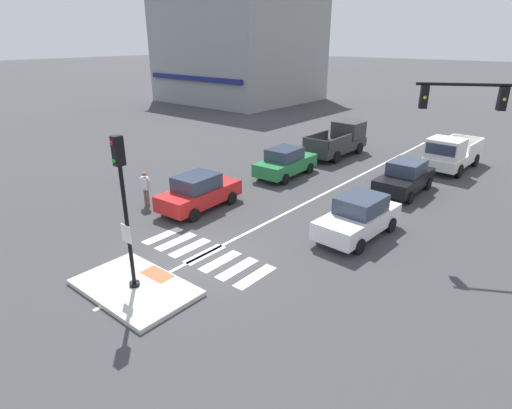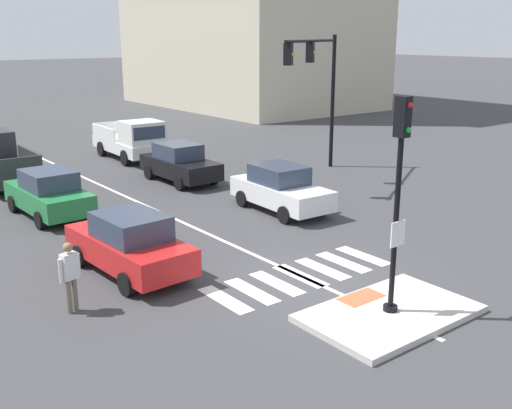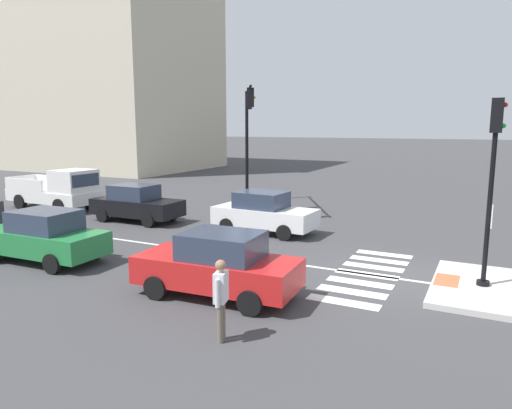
{
  "view_description": "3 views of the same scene",
  "coord_description": "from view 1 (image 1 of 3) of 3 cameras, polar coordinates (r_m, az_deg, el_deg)",
  "views": [
    {
      "loc": [
        10.15,
        -8.79,
        7.39
      ],
      "look_at": [
        0.55,
        2.7,
        1.41
      ],
      "focal_mm": 29.52,
      "sensor_mm": 36.0,
      "label": 1
    },
    {
      "loc": [
        -9.94,
        -10.48,
        6.08
      ],
      "look_at": [
        1.3,
        4.0,
        0.93
      ],
      "focal_mm": 42.37,
      "sensor_mm": 36.0,
      "label": 2
    },
    {
      "loc": [
        -13.02,
        -2.53,
        4.23
      ],
      "look_at": [
        1.05,
        4.55,
        1.57
      ],
      "focal_mm": 32.88,
      "sensor_mm": 36.0,
      "label": 3
    }
  ],
  "objects": [
    {
      "name": "ground_plane",
      "position": [
        15.33,
        -8.16,
        -7.29
      ],
      "size": [
        300.0,
        300.0,
        0.0
      ],
      "primitive_type": "plane",
      "color": "#3D3D3F"
    },
    {
      "name": "traffic_island",
      "position": [
        13.97,
        -16.07,
        -10.75
      ],
      "size": [
        3.91,
        2.44,
        0.15
      ],
      "primitive_type": "cube",
      "color": "beige",
      "rests_on": "ground"
    },
    {
      "name": "tactile_pad_front",
      "position": [
        14.34,
        -13.24,
        -9.17
      ],
      "size": [
        1.1,
        0.6,
        0.01
      ],
      "primitive_type": "cube",
      "color": "#DB5B38",
      "rests_on": "traffic_island"
    },
    {
      "name": "signal_pole",
      "position": [
        12.68,
        -17.46,
        0.51
      ],
      "size": [
        0.44,
        0.38,
        4.74
      ],
      "color": "black",
      "rests_on": "traffic_island"
    },
    {
      "name": "crosswalk_stripe_a",
      "position": [
        17.24,
        -12.49,
        -4.14
      ],
      "size": [
        0.44,
        1.8,
        0.01
      ],
      "primitive_type": "cube",
      "color": "silver",
      "rests_on": "ground"
    },
    {
      "name": "crosswalk_stripe_b",
      "position": [
        16.67,
        -10.78,
        -4.94
      ],
      "size": [
        0.44,
        1.8,
        0.01
      ],
      "primitive_type": "cube",
      "color": "silver",
      "rests_on": "ground"
    },
    {
      "name": "crosswalk_stripe_c",
      "position": [
        16.11,
        -8.93,
        -5.79
      ],
      "size": [
        0.44,
        1.8,
        0.01
      ],
      "primitive_type": "cube",
      "color": "silver",
      "rests_on": "ground"
    },
    {
      "name": "crosswalk_stripe_d",
      "position": [
        15.58,
        -6.96,
        -6.69
      ],
      "size": [
        0.44,
        1.8,
        0.01
      ],
      "primitive_type": "cube",
      "color": "silver",
      "rests_on": "ground"
    },
    {
      "name": "crosswalk_stripe_e",
      "position": [
        15.07,
        -4.84,
        -7.65
      ],
      "size": [
        0.44,
        1.8,
        0.01
      ],
      "primitive_type": "cube",
      "color": "silver",
      "rests_on": "ground"
    },
    {
      "name": "crosswalk_stripe_f",
      "position": [
        14.59,
        -2.56,
        -8.66
      ],
      "size": [
        0.44,
        1.8,
        0.01
      ],
      "primitive_type": "cube",
      "color": "silver",
      "rests_on": "ground"
    },
    {
      "name": "crosswalk_stripe_g",
      "position": [
        14.13,
        -0.12,
        -9.73
      ],
      "size": [
        0.44,
        1.8,
        0.01
      ],
      "primitive_type": "cube",
      "color": "silver",
      "rests_on": "ground"
    },
    {
      "name": "lane_centre_line",
      "position": [
        22.6,
        10.85,
        2.31
      ],
      "size": [
        0.14,
        28.0,
        0.01
      ],
      "primitive_type": "cube",
      "color": "silver",
      "rests_on": "ground"
    },
    {
      "name": "building_corner_left",
      "position": [
        54.25,
        -2.19,
        20.55
      ],
      "size": [
        16.32,
        15.6,
        12.43
      ],
      "color": "gray",
      "rests_on": "ground"
    },
    {
      "name": "car_white_eastbound_mid",
      "position": [
        17.02,
        13.72,
        -1.62
      ],
      "size": [
        1.99,
        4.18,
        1.64
      ],
      "color": "white",
      "rests_on": "ground"
    },
    {
      "name": "car_black_eastbound_far",
      "position": [
        22.5,
        19.51,
        3.5
      ],
      "size": [
        1.87,
        4.12,
        1.64
      ],
      "color": "black",
      "rests_on": "ground"
    },
    {
      "name": "car_red_westbound_near",
      "position": [
        19.35,
        -7.74,
        1.7
      ],
      "size": [
        2.02,
        4.19,
        1.64
      ],
      "color": "red",
      "rests_on": "ground"
    },
    {
      "name": "car_green_westbound_far",
      "position": [
        23.87,
        4.0,
        5.73
      ],
      "size": [
        1.96,
        4.16,
        1.64
      ],
      "color": "#237A3D",
      "rests_on": "ground"
    },
    {
      "name": "pickup_truck_charcoal_westbound_distant",
      "position": [
        28.83,
        11.24,
        8.52
      ],
      "size": [
        2.11,
        5.12,
        2.08
      ],
      "color": "#2D2D30",
      "rests_on": "ground"
    },
    {
      "name": "pickup_truck_white_eastbound_distant",
      "position": [
        27.39,
        24.91,
        6.22
      ],
      "size": [
        2.21,
        5.17,
        2.08
      ],
      "color": "white",
      "rests_on": "ground"
    },
    {
      "name": "pedestrian_at_curb_left",
      "position": [
        20.08,
        -14.75,
        2.43
      ],
      "size": [
        0.54,
        0.3,
        1.67
      ],
      "color": "#6B6051",
      "rests_on": "ground"
    }
  ]
}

